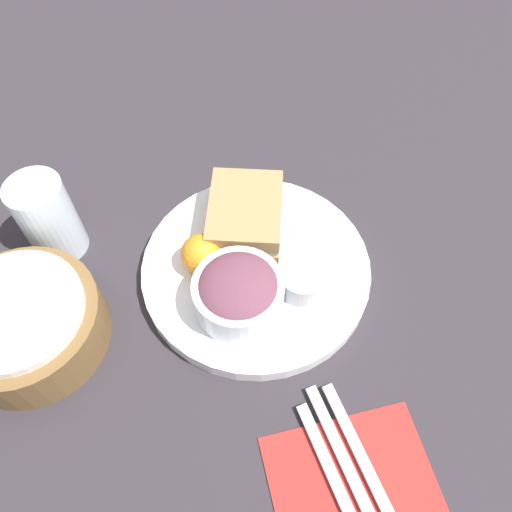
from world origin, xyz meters
TOP-DOWN VIEW (x-y plane):
  - ground_plane at (0.00, 0.00)m, footprint 4.00×4.00m
  - plate at (0.00, 0.00)m, footprint 0.29×0.29m
  - sandwich at (0.06, 0.00)m, footprint 0.14×0.12m
  - salad_bowl at (-0.05, 0.03)m, footprint 0.11×0.11m
  - dressing_cup at (-0.05, -0.04)m, footprint 0.05×0.05m
  - orange_wedge at (0.01, 0.07)m, footprint 0.05×0.05m
  - drink_glass at (0.11, 0.24)m, footprint 0.07×0.07m
  - bread_basket at (-0.03, 0.28)m, footprint 0.18×0.18m
  - napkin at (-0.27, -0.04)m, footprint 0.12×0.17m
  - fork at (-0.26, -0.06)m, footprint 0.19×0.04m
  - knife at (-0.27, -0.04)m, footprint 0.20×0.04m
  - spoon at (-0.27, -0.02)m, footprint 0.17×0.04m

SIDE VIEW (x-z plane):
  - ground_plane at x=0.00m, z-range 0.00..0.00m
  - napkin at x=-0.27m, z-range 0.00..0.00m
  - fork at x=-0.26m, z-range 0.00..0.01m
  - knife at x=-0.27m, z-range 0.00..0.01m
  - spoon at x=-0.27m, z-range 0.00..0.01m
  - plate at x=0.00m, z-range 0.00..0.02m
  - bread_basket at x=-0.03m, z-range 0.00..0.07m
  - dressing_cup at x=-0.05m, z-range 0.02..0.05m
  - orange_wedge at x=0.01m, z-range 0.02..0.07m
  - sandwich at x=0.06m, z-range 0.02..0.07m
  - salad_bowl at x=-0.05m, z-range 0.02..0.08m
  - drink_glass at x=0.11m, z-range 0.00..0.12m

